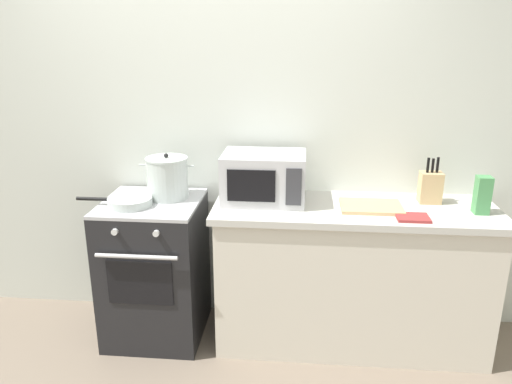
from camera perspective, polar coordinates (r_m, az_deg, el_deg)
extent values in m
cube|color=silver|center=(3.26, 0.54, 6.18)|extent=(4.40, 0.10, 2.50)
cube|color=beige|center=(3.21, 10.84, -9.74)|extent=(1.64, 0.56, 0.88)
cube|color=beige|center=(3.03, 11.34, -2.01)|extent=(1.70, 0.60, 0.04)
cube|color=black|center=(3.30, -11.51, -8.79)|extent=(0.60, 0.60, 0.90)
cube|color=#B7B7BC|center=(3.13, -12.02, -1.23)|extent=(0.60, 0.60, 0.02)
cube|color=black|center=(3.01, -13.23, -10.15)|extent=(0.39, 0.01, 0.28)
cylinder|color=silver|center=(2.91, -13.64, -7.25)|extent=(0.48, 0.02, 0.02)
cylinder|color=silver|center=(2.91, -15.97, -4.44)|extent=(0.04, 0.02, 0.04)
cylinder|color=silver|center=(2.84, -11.43, -4.70)|extent=(0.04, 0.02, 0.04)
cylinder|color=silver|center=(3.14, -10.16, 1.51)|extent=(0.25, 0.25, 0.25)
cylinder|color=silver|center=(3.10, -10.29, 3.80)|extent=(0.26, 0.26, 0.01)
sphere|color=black|center=(3.10, -10.31, 4.16)|extent=(0.03, 0.03, 0.03)
cylinder|color=silver|center=(3.16, -12.83, 3.07)|extent=(0.05, 0.01, 0.01)
cylinder|color=silver|center=(3.08, -7.60, 2.99)|extent=(0.05, 0.01, 0.01)
cylinder|color=silver|center=(3.07, -14.30, -1.08)|extent=(0.27, 0.27, 0.05)
cylinder|color=black|center=(3.15, -18.31, -0.76)|extent=(0.20, 0.02, 0.02)
cube|color=silver|center=(3.02, 0.93, 1.70)|extent=(0.50, 0.36, 0.30)
cube|color=black|center=(2.85, -0.56, 0.71)|extent=(0.28, 0.01, 0.19)
cube|color=#38383D|center=(2.84, 4.36, 0.57)|extent=(0.09, 0.01, 0.22)
cube|color=tan|center=(3.01, 13.11, -1.64)|extent=(0.36, 0.26, 0.02)
cube|color=tan|center=(3.19, 19.43, 0.49)|extent=(0.13, 0.10, 0.19)
cylinder|color=black|center=(3.15, 19.20, 2.94)|extent=(0.02, 0.02, 0.09)
cylinder|color=black|center=(3.15, 19.69, 2.88)|extent=(0.02, 0.02, 0.09)
cylinder|color=black|center=(3.16, 20.19, 2.94)|extent=(0.02, 0.02, 0.09)
cube|color=#4C9356|center=(3.10, 24.62, -0.33)|extent=(0.08, 0.08, 0.22)
cube|color=#993333|center=(2.90, 17.60, -2.82)|extent=(0.18, 0.14, 0.02)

